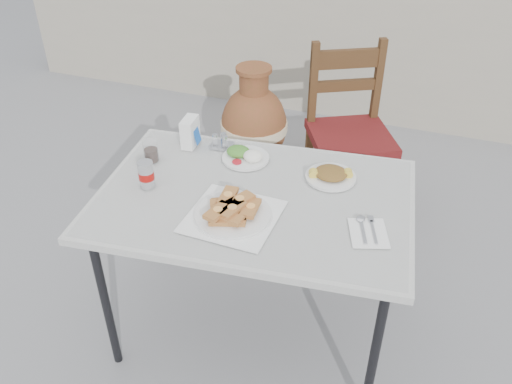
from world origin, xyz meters
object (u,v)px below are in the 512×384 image
(cola_glass, at_px, (151,152))
(napkin_holder, at_px, (190,132))
(condiment_caddy, at_px, (222,142))
(soda_can, at_px, (146,174))
(salad_rice_plate, at_px, (245,155))
(pide_plate, at_px, (233,210))
(chair, at_px, (349,131))
(salad_chopped_plate, at_px, (331,175))
(terracotta_urn, at_px, (254,126))
(cafe_table, at_px, (254,206))

(cola_glass, height_order, napkin_holder, napkin_holder)
(condiment_caddy, bearing_deg, soda_can, -112.84)
(salad_rice_plate, bearing_deg, pide_plate, -75.89)
(cola_glass, height_order, chair, chair)
(salad_chopped_plate, relative_size, condiment_caddy, 2.10)
(cola_glass, bearing_deg, napkin_holder, 60.05)
(napkin_holder, height_order, condiment_caddy, napkin_holder)
(cola_glass, bearing_deg, pide_plate, -27.79)
(napkin_holder, bearing_deg, chair, 49.41)
(salad_rice_plate, relative_size, salad_chopped_plate, 0.98)
(salad_chopped_plate, height_order, napkin_holder, napkin_holder)
(pide_plate, xyz_separation_m, cola_glass, (-0.50, 0.26, 0.01))
(cola_glass, bearing_deg, terracotta_urn, 87.21)
(soda_can, distance_m, terracotta_urn, 1.46)
(salad_chopped_plate, distance_m, chair, 0.94)
(pide_plate, distance_m, terracotta_urn, 1.59)
(terracotta_urn, bearing_deg, napkin_holder, -87.25)
(soda_can, bearing_deg, salad_chopped_plate, 23.93)
(cafe_table, bearing_deg, pide_plate, -100.33)
(pide_plate, distance_m, napkin_holder, 0.59)
(napkin_holder, bearing_deg, soda_can, -98.69)
(salad_chopped_plate, bearing_deg, chair, 95.03)
(salad_chopped_plate, bearing_deg, salad_rice_plate, 176.67)
(pide_plate, height_order, terracotta_urn, pide_plate)
(soda_can, height_order, condiment_caddy, soda_can)
(napkin_holder, relative_size, chair, 0.13)
(condiment_caddy, xyz_separation_m, terracotta_urn, (-0.19, 0.98, -0.45))
(cola_glass, distance_m, napkin_holder, 0.22)
(pide_plate, distance_m, cola_glass, 0.56)
(salad_rice_plate, distance_m, soda_can, 0.46)
(terracotta_urn, bearing_deg, salad_chopped_plate, -55.47)
(chair, bearing_deg, napkin_holder, -153.34)
(soda_can, relative_size, napkin_holder, 0.85)
(cafe_table, relative_size, pide_plate, 3.90)
(napkin_holder, relative_size, condiment_caddy, 1.32)
(soda_can, relative_size, cola_glass, 1.21)
(pide_plate, bearing_deg, cola_glass, 152.21)
(soda_can, bearing_deg, chair, 62.46)
(soda_can, xyz_separation_m, cola_glass, (-0.08, 0.19, -0.02))
(soda_can, xyz_separation_m, terracotta_urn, (-0.02, 1.38, -0.48))
(pide_plate, height_order, salad_rice_plate, pide_plate)
(salad_chopped_plate, distance_m, cola_glass, 0.80)
(condiment_caddy, distance_m, terracotta_urn, 1.09)
(soda_can, xyz_separation_m, condiment_caddy, (0.17, 0.40, -0.03))
(pide_plate, xyz_separation_m, salad_rice_plate, (-0.10, 0.41, -0.01))
(chair, xyz_separation_m, terracotta_urn, (-0.65, 0.17, -0.17))
(condiment_caddy, bearing_deg, salad_chopped_plate, -9.16)
(cola_glass, relative_size, napkin_holder, 0.71)
(soda_can, distance_m, cola_glass, 0.20)
(cola_glass, xyz_separation_m, condiment_caddy, (0.25, 0.22, -0.02))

